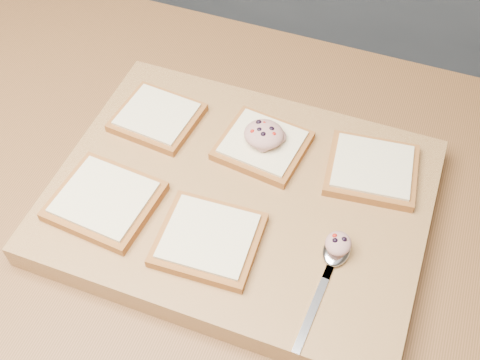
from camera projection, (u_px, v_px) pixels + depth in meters
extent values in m
cube|color=slate|center=(274.00, 353.00, 1.23)|extent=(1.90, 0.75, 0.84)
cube|color=brown|center=(288.00, 234.00, 0.87)|extent=(2.00, 0.80, 0.06)
cube|color=#AA8149|center=(240.00, 201.00, 0.85)|extent=(0.51, 0.39, 0.04)
cube|color=#9A6328|center=(157.00, 118.00, 0.91)|extent=(0.13, 0.12, 0.01)
cube|color=#FEF1C1|center=(157.00, 114.00, 0.90)|extent=(0.11, 0.10, 0.00)
cube|color=#9A6328|center=(263.00, 146.00, 0.87)|extent=(0.13, 0.12, 0.01)
cube|color=#FEF1C1|center=(263.00, 142.00, 0.87)|extent=(0.11, 0.11, 0.00)
cube|color=#9A6328|center=(372.00, 170.00, 0.85)|extent=(0.14, 0.13, 0.01)
cube|color=#FEF1C1|center=(373.00, 166.00, 0.84)|extent=(0.12, 0.11, 0.00)
cube|color=#9A6328|center=(105.00, 201.00, 0.81)|extent=(0.14, 0.13, 0.01)
cube|color=#FEF1C1|center=(104.00, 197.00, 0.81)|extent=(0.12, 0.11, 0.00)
cube|color=#9A6328|center=(209.00, 240.00, 0.78)|extent=(0.13, 0.12, 0.01)
cube|color=#FEF1C1|center=(208.00, 236.00, 0.77)|extent=(0.12, 0.11, 0.00)
ellipsoid|color=tan|center=(264.00, 134.00, 0.86)|extent=(0.06, 0.05, 0.03)
sphere|color=black|center=(271.00, 129.00, 0.85)|extent=(0.01, 0.01, 0.01)
sphere|color=black|center=(259.00, 123.00, 0.86)|extent=(0.01, 0.01, 0.01)
sphere|color=black|center=(263.00, 135.00, 0.84)|extent=(0.01, 0.01, 0.01)
sphere|color=black|center=(259.00, 130.00, 0.85)|extent=(0.01, 0.01, 0.01)
sphere|color=#A5140C|center=(274.00, 134.00, 0.84)|extent=(0.01, 0.01, 0.01)
sphere|color=#A5140C|center=(264.00, 124.00, 0.86)|extent=(0.01, 0.01, 0.01)
sphere|color=#A5140C|center=(252.00, 132.00, 0.85)|extent=(0.01, 0.01, 0.01)
ellipsoid|color=silver|center=(337.00, 250.00, 0.77)|extent=(0.04, 0.05, 0.01)
cube|color=silver|center=(330.00, 268.00, 0.76)|extent=(0.01, 0.03, 0.00)
cube|color=silver|center=(315.00, 305.00, 0.72)|extent=(0.02, 0.13, 0.00)
ellipsoid|color=tan|center=(338.00, 243.00, 0.76)|extent=(0.03, 0.04, 0.02)
sphere|color=black|center=(344.00, 240.00, 0.75)|extent=(0.01, 0.01, 0.01)
sphere|color=black|center=(335.00, 241.00, 0.75)|extent=(0.01, 0.01, 0.01)
sphere|color=#A5140C|center=(335.00, 236.00, 0.75)|extent=(0.01, 0.01, 0.01)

